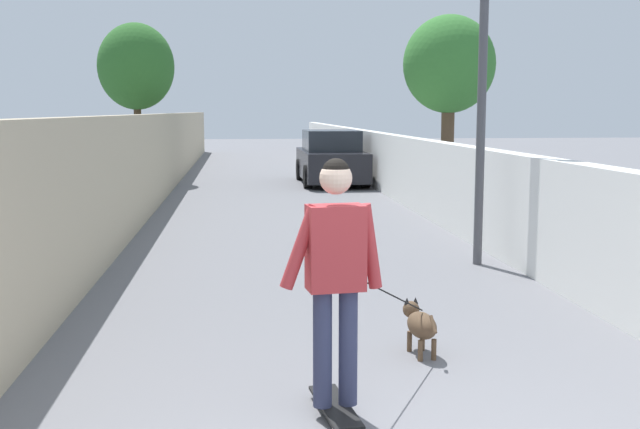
{
  "coord_description": "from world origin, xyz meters",
  "views": [
    {
      "loc": [
        -3.98,
        0.94,
        2.09
      ],
      "look_at": [
        4.04,
        0.09,
        1.0
      ],
      "focal_mm": 43.11,
      "sensor_mm": 36.0,
      "label": 1
    }
  ],
  "objects_px": {
    "lamp_post": "(484,23)",
    "tree_left_mid": "(136,67)",
    "dog": "(420,324)",
    "skateboard": "(335,407)",
    "car_near": "(331,159)",
    "tree_right_near": "(449,66)",
    "person_skateboarder": "(336,263)"
  },
  "relations": [
    {
      "from": "tree_right_near",
      "to": "car_near",
      "type": "bearing_deg",
      "value": 22.18
    },
    {
      "from": "dog",
      "to": "car_near",
      "type": "bearing_deg",
      "value": -4.04
    },
    {
      "from": "lamp_post",
      "to": "tree_left_mid",
      "type": "bearing_deg",
      "value": 25.57
    },
    {
      "from": "skateboard",
      "to": "car_near",
      "type": "relative_size",
      "value": 0.2
    },
    {
      "from": "skateboard",
      "to": "person_skateboarder",
      "type": "bearing_deg",
      "value": -153.43
    },
    {
      "from": "tree_right_near",
      "to": "skateboard",
      "type": "distance_m",
      "value": 12.98
    },
    {
      "from": "lamp_post",
      "to": "dog",
      "type": "bearing_deg",
      "value": 155.74
    },
    {
      "from": "tree_left_mid",
      "to": "lamp_post",
      "type": "relative_size",
      "value": 0.96
    },
    {
      "from": "lamp_post",
      "to": "dog",
      "type": "relative_size",
      "value": 3.02
    },
    {
      "from": "tree_left_mid",
      "to": "dog",
      "type": "xyz_separation_m",
      "value": [
        -16.69,
        -4.46,
        -3.07
      ]
    },
    {
      "from": "skateboard",
      "to": "person_skateboarder",
      "type": "height_order",
      "value": "person_skateboarder"
    },
    {
      "from": "person_skateboarder",
      "to": "lamp_post",
      "type": "bearing_deg",
      "value": -27.2
    },
    {
      "from": "lamp_post",
      "to": "person_skateboarder",
      "type": "xyz_separation_m",
      "value": [
        -5.07,
        2.6,
        -2.17
      ]
    },
    {
      "from": "tree_left_mid",
      "to": "car_near",
      "type": "xyz_separation_m",
      "value": [
        -0.99,
        -5.57,
        -2.63
      ]
    },
    {
      "from": "lamp_post",
      "to": "dog",
      "type": "distance_m",
      "value": 5.11
    },
    {
      "from": "person_skateboarder",
      "to": "tree_left_mid",
      "type": "bearing_deg",
      "value": 11.22
    },
    {
      "from": "lamp_post",
      "to": "person_skateboarder",
      "type": "relative_size",
      "value": 2.83
    },
    {
      "from": "tree_left_mid",
      "to": "car_near",
      "type": "bearing_deg",
      "value": -100.06
    },
    {
      "from": "skateboard",
      "to": "tree_right_near",
      "type": "bearing_deg",
      "value": -18.7
    },
    {
      "from": "skateboard",
      "to": "dog",
      "type": "xyz_separation_m",
      "value": [
        1.27,
        -0.89,
        0.21
      ]
    },
    {
      "from": "lamp_post",
      "to": "car_near",
      "type": "distance_m",
      "value": 12.18
    },
    {
      "from": "tree_right_near",
      "to": "person_skateboarder",
      "type": "height_order",
      "value": "tree_right_near"
    },
    {
      "from": "skateboard",
      "to": "car_near",
      "type": "xyz_separation_m",
      "value": [
        16.97,
        -2.0,
        0.65
      ]
    },
    {
      "from": "tree_right_near",
      "to": "dog",
      "type": "relative_size",
      "value": 2.64
    },
    {
      "from": "tree_right_near",
      "to": "tree_left_mid",
      "type": "bearing_deg",
      "value": 51.75
    },
    {
      "from": "car_near",
      "to": "lamp_post",
      "type": "bearing_deg",
      "value": -177.11
    },
    {
      "from": "tree_left_mid",
      "to": "skateboard",
      "type": "distance_m",
      "value": 18.6
    },
    {
      "from": "person_skateboarder",
      "to": "car_near",
      "type": "relative_size",
      "value": 0.4
    },
    {
      "from": "tree_left_mid",
      "to": "person_skateboarder",
      "type": "bearing_deg",
      "value": -168.78
    },
    {
      "from": "lamp_post",
      "to": "person_skateboarder",
      "type": "distance_m",
      "value": 6.1
    },
    {
      "from": "skateboard",
      "to": "dog",
      "type": "bearing_deg",
      "value": -35.11
    },
    {
      "from": "lamp_post",
      "to": "car_near",
      "type": "bearing_deg",
      "value": 2.89
    }
  ]
}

